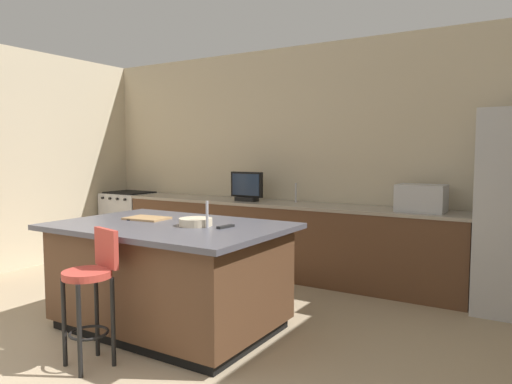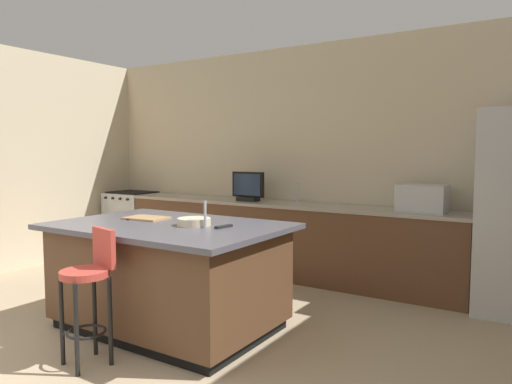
{
  "view_description": "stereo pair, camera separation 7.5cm",
  "coord_description": "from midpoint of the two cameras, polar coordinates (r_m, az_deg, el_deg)",
  "views": [
    {
      "loc": [
        2.7,
        -1.16,
        1.52
      ],
      "look_at": [
        0.19,
        2.95,
        1.11
      ],
      "focal_mm": 33.04,
      "sensor_mm": 36.0,
      "label": 1
    },
    {
      "loc": [
        2.77,
        -1.12,
        1.52
      ],
      "look_at": [
        0.19,
        2.95,
        1.11
      ],
      "focal_mm": 33.04,
      "sensor_mm": 36.0,
      "label": 2
    }
  ],
  "objects": [
    {
      "name": "range_oven",
      "position": [
        7.43,
        -15.27,
        -3.52
      ],
      "size": [
        0.71,
        0.63,
        0.92
      ],
      "color": "#B7BABF",
      "rests_on": "ground_plane"
    },
    {
      "name": "tv_monitor",
      "position": [
        5.95,
        -1.5,
        0.53
      ],
      "size": [
        0.45,
        0.16,
        0.37
      ],
      "color": "black",
      "rests_on": "counter_back"
    },
    {
      "name": "bar_stool_center",
      "position": [
        3.59,
        -19.81,
        -10.54
      ],
      "size": [
        0.35,
        0.37,
        0.97
      ],
      "rotation": [
        0.0,
        0.0,
        -0.24
      ],
      "color": "#B23D33",
      "rests_on": "ground_plane"
    },
    {
      "name": "wall_back",
      "position": [
        6.06,
        4.64,
        3.9
      ],
      "size": [
        6.58,
        0.12,
        2.84
      ],
      "primitive_type": "cube",
      "color": "beige",
      "rests_on": "ground_plane"
    },
    {
      "name": "microwave",
      "position": [
        5.17,
        18.99,
        -0.7
      ],
      "size": [
        0.48,
        0.36,
        0.28
      ],
      "primitive_type": "cube",
      "color": "#B7BABF",
      "rests_on": "counter_back"
    },
    {
      "name": "sink_faucet_back",
      "position": [
        5.77,
        4.48,
        -0.11
      ],
      "size": [
        0.02,
        0.02,
        0.24
      ],
      "primitive_type": "cylinder",
      "color": "#B2B2B7",
      "rests_on": "counter_back"
    },
    {
      "name": "counter_back",
      "position": [
        5.85,
        2.42,
        -5.66
      ],
      "size": [
        4.43,
        0.62,
        0.9
      ],
      "color": "brown",
      "rests_on": "ground_plane"
    },
    {
      "name": "fruit_bowl",
      "position": [
        3.94,
        -7.85,
        -3.61
      ],
      "size": [
        0.28,
        0.28,
        0.06
      ],
      "primitive_type": "cylinder",
      "color": "beige",
      "rests_on": "kitchen_island"
    },
    {
      "name": "tv_remote",
      "position": [
        3.81,
        -4.25,
        -4.2
      ],
      "size": [
        0.07,
        0.17,
        0.02
      ],
      "primitive_type": "cube",
      "rotation": [
        0.0,
        0.0,
        -0.15
      ],
      "color": "black",
      "rests_on": "kitchen_island"
    },
    {
      "name": "cutting_board",
      "position": [
        4.4,
        -13.54,
        -3.11
      ],
      "size": [
        0.39,
        0.29,
        0.02
      ],
      "primitive_type": "cube",
      "rotation": [
        0.0,
        0.0,
        0.09
      ],
      "color": "#A87F51",
      "rests_on": "kitchen_island"
    },
    {
      "name": "cell_phone",
      "position": [
        4.41,
        -14.96,
        -3.19
      ],
      "size": [
        0.12,
        0.17,
        0.01
      ],
      "primitive_type": "cube",
      "rotation": [
        0.0,
        0.0,
        -0.36
      ],
      "color": "black",
      "rests_on": "kitchen_island"
    },
    {
      "name": "kitchen_island",
      "position": [
        4.17,
        -10.87,
        -9.86
      ],
      "size": [
        1.96,
        1.32,
        0.91
      ],
      "color": "black",
      "rests_on": "ground_plane"
    },
    {
      "name": "sink_faucet_island",
      "position": [
        3.81,
        -6.5,
        -2.7
      ],
      "size": [
        0.02,
        0.02,
        0.22
      ],
      "primitive_type": "cylinder",
      "color": "#B2B2B7",
      "rests_on": "kitchen_island"
    }
  ]
}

